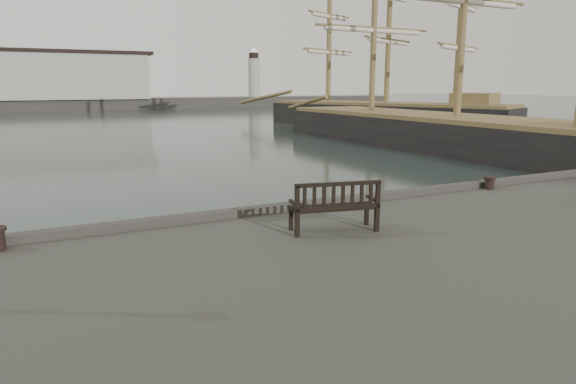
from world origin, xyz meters
name	(u,v)px	position (x,y,z in m)	size (l,w,h in m)	color
ground	(292,267)	(0.00, 0.00, 0.00)	(400.00, 400.00, 0.00)	black
breakwater	(33,86)	(-4.56, 92.00, 4.30)	(140.00, 9.50, 12.20)	#383530
bench	(334,216)	(-0.15, -2.22, 1.90)	(1.93, 1.02, 1.06)	black
bollard_right	(489,183)	(6.28, -0.50, 1.75)	(0.35, 0.35, 0.37)	black
tall_ship_main	(455,141)	(21.23, 16.07, 0.69)	(7.53, 35.82, 26.81)	black
tall_ship_far	(385,120)	(29.75, 35.33, 0.79)	(16.67, 28.00, 23.95)	black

